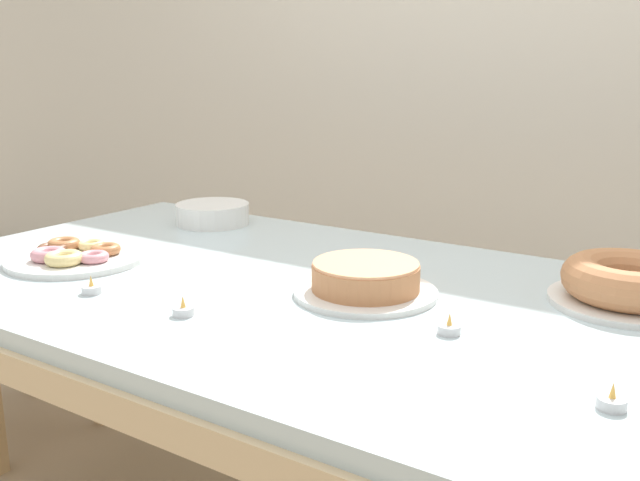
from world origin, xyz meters
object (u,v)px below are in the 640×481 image
Objects in this scene: tealight_near_cakes at (612,402)px; tealight_left_edge at (92,289)px; cake_golden_bundt at (629,283)px; plate_stack at (213,214)px; tealight_near_front at (449,328)px; pastry_platter at (74,256)px; cake_chocolate_round at (366,280)px; tealight_centre at (183,310)px.

tealight_left_edge is at bearing -176.62° from tealight_near_cakes.
plate_stack is (-1.14, 0.09, -0.01)m from cake_golden_bundt.
plate_stack is at bearing 155.09° from tealight_near_front.
tealight_left_edge is at bearing -30.78° from pastry_platter.
cake_golden_bundt is 1.15m from plate_stack.
pastry_platter is at bearing 149.22° from tealight_left_edge.
cake_chocolate_round is 0.77m from plate_stack.
cake_chocolate_round is at bearing 155.36° from tealight_near_front.
tealight_near_cakes and tealight_centre have the same top height.
tealight_near_front is (-0.22, -0.33, -0.03)m from cake_golden_bundt.
plate_stack is at bearing 175.31° from cake_golden_bundt.
cake_golden_bundt is 0.47m from tealight_near_cakes.
cake_golden_bundt is at bearing 29.86° from tealight_left_edge.
tealight_centre is 0.25m from tealight_left_edge.
tealight_centre is at bearing -142.25° from cake_golden_bundt.
cake_chocolate_round is 0.50m from cake_golden_bundt.
tealight_near_front and tealight_left_edge have the same top height.
tealight_centre is at bearing -157.50° from tealight_near_front.
tealight_centre is at bearing -176.06° from tealight_near_cakes.
cake_golden_bundt reaches higher than pastry_platter.
tealight_centre is (-0.22, -0.29, -0.02)m from cake_chocolate_round.
plate_stack is 5.25× the size of tealight_left_edge.
tealight_near_front is at bearing -24.91° from plate_stack.
plate_stack is 0.77m from tealight_centre.
pastry_platter is (-1.14, -0.39, -0.03)m from cake_golden_bundt.
cake_golden_bundt reaches higher than tealight_near_cakes.
cake_golden_bundt is at bearing 27.19° from cake_chocolate_round.
pastry_platter reaches higher than tealight_near_cakes.
tealight_centre is at bearing -127.47° from cake_chocolate_round.
cake_chocolate_round is at bearing 52.53° from tealight_centre.
tealight_near_front is (0.22, -0.10, -0.02)m from cake_chocolate_round.
pastry_platter is at bearing 164.87° from tealight_centre.
tealight_near_front is at bearing 15.50° from tealight_left_edge.
tealight_near_front is 0.72m from tealight_left_edge.
tealight_centre is (-0.74, -0.05, 0.00)m from tealight_near_cakes.
cake_chocolate_round is 7.21× the size of tealight_left_edge.
tealight_near_cakes is (1.21, -0.56, -0.02)m from plate_stack.
plate_stack is at bearing 155.18° from tealight_near_cakes.
cake_chocolate_round is 0.97× the size of cake_golden_bundt.
cake_chocolate_round is at bearing -152.81° from cake_golden_bundt.
pastry_platter reaches higher than tealight_near_front.
plate_stack is at bearing 155.01° from cake_chocolate_round.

